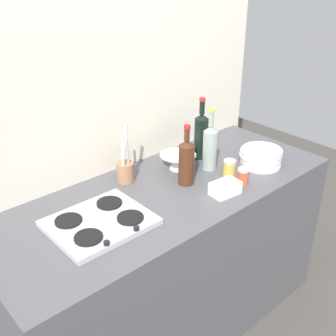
# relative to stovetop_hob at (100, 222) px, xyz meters

# --- Properties ---
(ground_plane) EXTENTS (6.00, 6.00, 0.00)m
(ground_plane) POSITION_rel_stovetop_hob_xyz_m (0.41, 0.03, -0.91)
(ground_plane) COLOR #47423D
(ground_plane) RESTS_ON ground
(counter_block) EXTENTS (1.80, 0.70, 0.90)m
(counter_block) POSITION_rel_stovetop_hob_xyz_m (0.41, 0.03, -0.46)
(counter_block) COLOR #4C4C51
(counter_block) RESTS_ON ground
(backsplash_panel) EXTENTS (1.90, 0.06, 2.37)m
(backsplash_panel) POSITION_rel_stovetop_hob_xyz_m (0.41, 0.41, 0.27)
(backsplash_panel) COLOR beige
(backsplash_panel) RESTS_ON ground
(stovetop_hob) EXTENTS (0.41, 0.35, 0.04)m
(stovetop_hob) POSITION_rel_stovetop_hob_xyz_m (0.00, 0.00, 0.00)
(stovetop_hob) COLOR #B2B2B7
(stovetop_hob) RESTS_ON counter_block
(plate_stack) EXTENTS (0.22, 0.22, 0.09)m
(plate_stack) POSITION_rel_stovetop_hob_xyz_m (0.96, -0.10, 0.03)
(plate_stack) COLOR white
(plate_stack) RESTS_ON counter_block
(wine_bottle_leftmost) EXTENTS (0.08, 0.08, 0.35)m
(wine_bottle_leftmost) POSITION_rel_stovetop_hob_xyz_m (0.79, 0.18, 0.12)
(wine_bottle_leftmost) COLOR black
(wine_bottle_leftmost) RESTS_ON counter_block
(wine_bottle_mid_left) EXTENTS (0.08, 0.08, 0.31)m
(wine_bottle_mid_left) POSITION_rel_stovetop_hob_xyz_m (0.52, 0.02, 0.11)
(wine_bottle_mid_left) COLOR #472314
(wine_bottle_mid_left) RESTS_ON counter_block
(wine_bottle_mid_right) EXTENTS (0.08, 0.08, 0.33)m
(wine_bottle_mid_right) POSITION_rel_stovetop_hob_xyz_m (0.73, 0.05, 0.11)
(wine_bottle_mid_right) COLOR gray
(wine_bottle_mid_right) RESTS_ON counter_block
(mixing_bowl) EXTENTS (0.19, 0.19, 0.08)m
(mixing_bowl) POSITION_rel_stovetop_hob_xyz_m (0.60, 0.16, 0.03)
(mixing_bowl) COLOR white
(mixing_bowl) RESTS_ON counter_block
(butter_dish) EXTENTS (0.15, 0.10, 0.06)m
(butter_dish) POSITION_rel_stovetop_hob_xyz_m (0.59, -0.18, 0.02)
(butter_dish) COLOR white
(butter_dish) RESTS_ON counter_block
(utensil_crock) EXTENTS (0.09, 0.09, 0.31)m
(utensil_crock) POSITION_rel_stovetop_hob_xyz_m (0.31, 0.24, 0.05)
(utensil_crock) COLOR #996B4C
(utensil_crock) RESTS_ON counter_block
(condiment_jar_front) EXTENTS (0.06, 0.06, 0.08)m
(condiment_jar_front) POSITION_rel_stovetop_hob_xyz_m (0.74, -0.17, 0.03)
(condiment_jar_front) COLOR #C64C2D
(condiment_jar_front) RESTS_ON counter_block
(condiment_jar_rear) EXTENTS (0.07, 0.07, 0.09)m
(condiment_jar_rear) POSITION_rel_stovetop_hob_xyz_m (0.75, -0.07, 0.03)
(condiment_jar_rear) COLOR gold
(condiment_jar_rear) RESTS_ON counter_block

